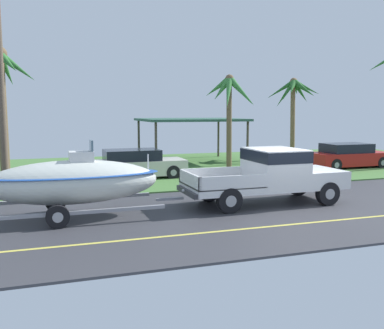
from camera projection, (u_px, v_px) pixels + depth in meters
The scene contains 10 objects.
ground at pixel (203, 174), 22.28m from camera, with size 36.00×22.00×0.11m.
pickup_truck_towing at pixel (274, 173), 15.17m from camera, with size 5.75×2.15×1.89m.
boat_on_trailer at pixel (73, 182), 13.01m from camera, with size 6.26×2.36×2.32m.
parked_sedan_near at pixel (135, 164), 20.62m from camera, with size 4.53×1.85×1.38m.
parked_sedan_far at pixel (349, 156), 24.40m from camera, with size 4.45×1.88×1.38m.
carport_awning at pixel (191, 121), 26.81m from camera, with size 6.03×5.03×2.70m.
palm_tree_near_left at pixel (1, 87), 17.54m from camera, with size 2.75×2.86×5.74m.
palm_tree_near_right at pixel (294, 95), 28.46m from camera, with size 2.99×3.30×5.30m.
palm_tree_far_left at pixel (230, 96), 23.73m from camera, with size 2.59×3.07×5.13m.
utility_pole at pixel (2, 95), 15.57m from camera, with size 0.24×1.80×7.17m.
Camera 1 is at (-7.63, -12.32, 3.20)m, focal length 41.05 mm.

